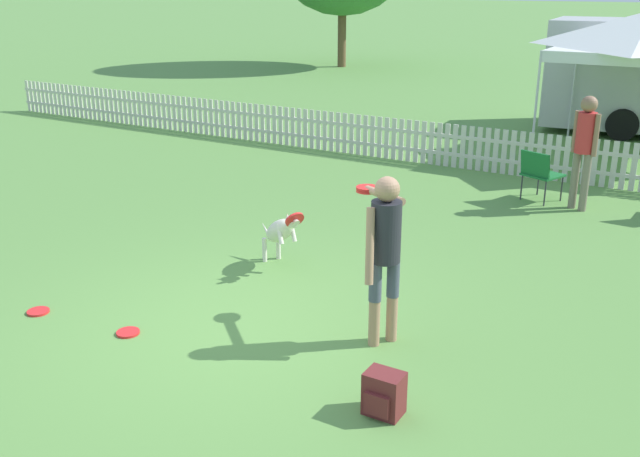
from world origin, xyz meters
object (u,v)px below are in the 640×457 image
object	(u,v)px
backpack_on_grass	(384,394)
spectator_standing	(585,141)
frisbee_near_dog	(38,312)
handler_person	(384,241)
frisbee_near_handler	(128,332)
leaping_dog	(281,231)
folding_chair_blue_left	(540,171)

from	to	relation	value
backpack_on_grass	spectator_standing	xyz separation A→B (m)	(0.17, 6.34, 0.86)
frisbee_near_dog	spectator_standing	xyz separation A→B (m)	(4.06, 6.51, 1.03)
handler_person	backpack_on_grass	bearing A→B (deg)	-123.31
spectator_standing	frisbee_near_handler	bearing A→B (deg)	88.71
handler_person	backpack_on_grass	world-z (taller)	handler_person
leaping_dog	folding_chair_blue_left	world-z (taller)	leaping_dog
leaping_dog	frisbee_near_handler	xyz separation A→B (m)	(-0.35, -2.19, -0.46)
handler_person	frisbee_near_handler	world-z (taller)	handler_person
leaping_dog	spectator_standing	bearing A→B (deg)	178.54
handler_person	folding_chair_blue_left	distance (m)	5.37
frisbee_near_handler	frisbee_near_dog	distance (m)	1.15
backpack_on_grass	folding_chair_blue_left	world-z (taller)	folding_chair_blue_left
backpack_on_grass	leaping_dog	bearing A→B (deg)	138.06
handler_person	frisbee_near_dog	xyz separation A→B (m)	(-3.34, -1.27, -1.01)
frisbee_near_dog	spectator_standing	bearing A→B (deg)	58.06
leaping_dog	frisbee_near_dog	distance (m)	2.80
handler_person	folding_chair_blue_left	size ratio (longest dim) A/B	2.03
leaping_dog	frisbee_near_handler	world-z (taller)	leaping_dog
handler_person	spectator_standing	bearing A→B (deg)	22.16
leaping_dog	spectator_standing	world-z (taller)	spectator_standing
handler_person	frisbee_near_dog	bearing A→B (deg)	140.80
folding_chair_blue_left	spectator_standing	world-z (taller)	spectator_standing
frisbee_near_handler	backpack_on_grass	world-z (taller)	backpack_on_grass
handler_person	backpack_on_grass	xyz separation A→B (m)	(0.55, -1.09, -0.84)
leaping_dog	frisbee_near_dog	bearing A→B (deg)	-2.79
spectator_standing	leaping_dog	bearing A→B (deg)	81.82
leaping_dog	frisbee_near_handler	size ratio (longest dim) A/B	4.05
backpack_on_grass	spectator_standing	size ratio (longest dim) A/B	0.21
frisbee_near_dog	spectator_standing	size ratio (longest dim) A/B	0.13
frisbee_near_dog	spectator_standing	distance (m)	7.74
handler_person	spectator_standing	world-z (taller)	spectator_standing
frisbee_near_handler	folding_chair_blue_left	xyz separation A→B (m)	(2.29, 6.48, 0.47)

